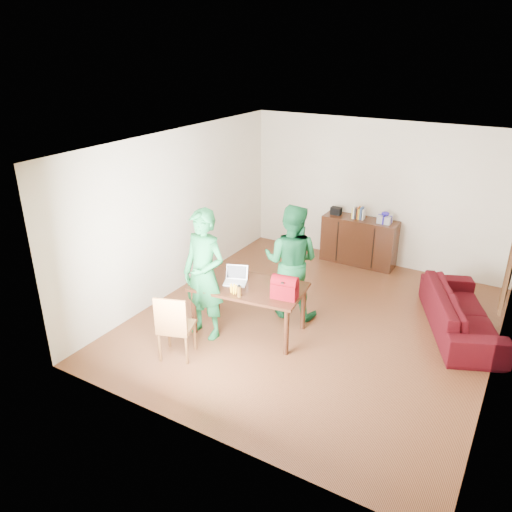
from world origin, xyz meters
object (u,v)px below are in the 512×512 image
Objects in this scene: laptop at (235,281)px; bottle at (239,291)px; red_bag at (285,289)px; chair at (177,338)px; sofa at (461,312)px; person_near at (204,275)px; table at (249,291)px; person_far at (291,261)px.

bottle is at bearing -71.05° from laptop.
red_bag is (0.55, 0.29, 0.04)m from bottle.
bottle is at bearing -160.49° from red_bag.
laptop is at bearing 130.46° from bottle.
chair is 4.13m from sofa.
sofa is (3.17, 1.97, -0.65)m from person_near.
sofa is (3.18, 2.63, 0.03)m from chair.
bottle is at bearing 7.85° from person_near.
laptop reaches higher than sofa.
red_bag is 2.71m from sofa.
person_far is (0.29, 0.76, 0.24)m from table.
table is 0.70m from person_near.
sofa is at bearing 23.14° from table.
sofa is at bearing 20.34° from chair.
laptop reaches higher than bottle.
person_far is at bearing 60.26° from person_near.
table is 3.13m from sofa.
person_far reaches higher than sofa.
table is at bearing 165.44° from red_bag.
person_far reaches higher than bottle.
person_far is 4.76× the size of laptop.
red_bag reaches higher than table.
bottle is (0.06, -0.35, 0.18)m from table.
person_far is 5.12× the size of red_bag.
person_near is 0.57m from bottle.
table is 0.40m from bottle.
person_far is 10.14× the size of bottle.
bottle reaches higher than sofa.
bottle is (0.27, -0.31, 0.04)m from laptop.
person_near is at bearing -172.20° from red_bag.
red_bag reaches higher than laptop.
chair reaches higher than table.
table is 1.76× the size of chair.
table is at bearing 45.13° from chair.
laptop is at bearing 169.77° from red_bag.
person_far is at bearing 61.83° from table.
sofa is (2.07, 1.65, -0.57)m from red_bag.
chair is 1.05m from bottle.
chair is 2.54× the size of laptop.
person_near is (-0.50, -0.39, 0.30)m from table.
person_far is 0.95m from laptop.
bottle reaches higher than table.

